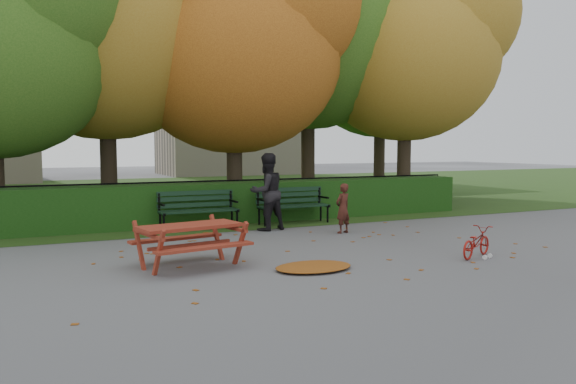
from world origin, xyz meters
name	(u,v)px	position (x,y,z in m)	size (l,w,h in m)	color
ground	(326,252)	(0.00, 0.00, 0.00)	(90.00, 90.00, 0.00)	slate
grass_strip	(157,193)	(0.00, 14.00, 0.01)	(90.00, 90.00, 0.00)	#233C14
building_right	(229,86)	(8.00, 28.00, 6.00)	(9.00, 6.00, 12.00)	#C0AF98
hedge	(239,202)	(0.00, 4.50, 0.50)	(13.00, 0.90, 1.00)	black
iron_fence	(228,198)	(0.00, 5.30, 0.54)	(14.00, 0.04, 1.02)	black
tree_a	(3,29)	(-5.19, 5.58, 4.52)	(5.88, 5.60, 7.48)	black
tree_b	(120,12)	(-2.44, 6.75, 5.40)	(6.72, 6.40, 8.79)	black
tree_c	(248,40)	(0.83, 5.96, 4.82)	(6.30, 6.00, 8.00)	black
tree_d	(323,17)	(3.88, 7.23, 5.98)	(7.14, 6.80, 9.58)	black
tree_e	(419,45)	(6.52, 5.77, 5.08)	(6.09, 5.80, 8.16)	black
tree_g	(391,58)	(8.33, 9.76, 5.37)	(6.30, 6.00, 8.55)	black
bench_left	(198,207)	(-1.30, 3.70, 0.52)	(1.80, 0.57, 0.88)	black
bench_right	(292,202)	(1.10, 3.70, 0.52)	(1.80, 0.57, 0.88)	black
picnic_table	(190,234)	(-2.55, -0.15, 0.53)	(1.78, 1.53, 0.77)	maroon
leaf_pile	(313,267)	(-0.87, -1.15, 0.04)	(1.24, 0.86, 0.09)	#68390C
leaf_scatter	(318,249)	(0.00, 0.30, 0.01)	(9.00, 5.70, 0.01)	#68390C
child	(343,208)	(1.42, 1.80, 0.55)	(0.40, 0.26, 1.09)	#411C14
adult	(267,192)	(0.08, 2.90, 0.88)	(0.85, 0.66, 1.75)	black
bicycle	(476,242)	(2.10, -1.51, 0.26)	(0.35, 1.00, 0.52)	maroon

